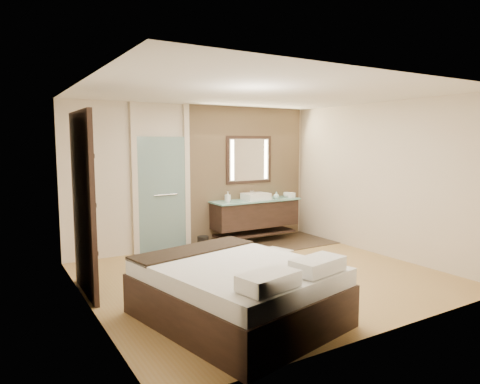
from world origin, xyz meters
TOP-DOWN VIEW (x-y plane):
  - floor at (0.00, 0.00)m, footprint 5.00×5.00m
  - tile_strip at (0.60, 1.60)m, footprint 3.80×1.30m
  - stone_wall at (1.10, 2.21)m, footprint 2.60×0.08m
  - vanity at (1.10, 1.92)m, footprint 1.85×0.55m
  - mirror_unit at (1.10, 2.16)m, footprint 1.06×0.04m
  - frosted_door at (-0.75, 2.20)m, footprint 1.10×0.12m
  - shoji_partition at (-2.43, 0.60)m, footprint 0.06×1.20m
  - bed at (-1.15, -1.16)m, footprint 2.08×2.41m
  - bath_mat at (0.87, 1.03)m, footprint 0.84×0.69m
  - waste_bin at (-0.10, 1.85)m, footprint 0.24×0.24m
  - tissue_box at (1.92, 1.81)m, footprint 0.12×0.12m
  - soap_bottle_a at (0.44, 1.85)m, footprint 0.09×0.09m
  - soap_bottle_b at (0.52, 2.01)m, footprint 0.11×0.11m
  - soap_bottle_c at (1.52, 1.79)m, footprint 0.13×0.13m
  - cup at (1.87, 1.91)m, footprint 0.14×0.14m

SIDE VIEW (x-z plane):
  - floor at x=0.00m, z-range 0.00..0.00m
  - tile_strip at x=0.60m, z-range 0.00..0.01m
  - bath_mat at x=0.87m, z-range 0.01..0.03m
  - waste_bin at x=-0.10m, z-range 0.00..0.27m
  - bed at x=-1.15m, z-range -0.07..0.74m
  - vanity at x=1.10m, z-range 0.14..1.02m
  - tissue_box at x=1.92m, z-range 0.86..0.97m
  - cup at x=1.87m, z-range 0.86..0.97m
  - soap_bottle_c at x=1.52m, z-range 0.86..1.01m
  - soap_bottle_b at x=0.52m, z-range 0.86..1.05m
  - soap_bottle_a at x=0.44m, z-range 0.86..1.07m
  - frosted_door at x=-0.75m, z-range -0.21..2.49m
  - shoji_partition at x=-2.43m, z-range 0.01..2.41m
  - stone_wall at x=1.10m, z-range 0.00..2.70m
  - mirror_unit at x=1.10m, z-range 1.17..2.13m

